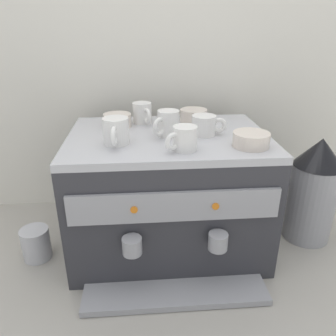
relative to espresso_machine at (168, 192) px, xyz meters
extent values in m
plane|color=#9E998E|center=(0.00, 0.00, -0.21)|extent=(4.00, 4.00, 0.00)
cube|color=silver|center=(0.00, 0.35, 0.39)|extent=(2.80, 0.03, 1.20)
cube|color=#2D2D33|center=(0.00, 0.00, -0.01)|extent=(0.64, 0.45, 0.39)
cube|color=#B7B7BC|center=(0.00, 0.00, 0.20)|extent=(0.64, 0.45, 0.02)
cube|color=#939399|center=(0.00, -0.23, 0.08)|extent=(0.59, 0.01, 0.09)
cylinder|color=orange|center=(-0.11, -0.23, 0.08)|extent=(0.02, 0.01, 0.02)
cylinder|color=orange|center=(0.11, -0.23, 0.08)|extent=(0.02, 0.01, 0.02)
cube|color=#939399|center=(0.00, -0.27, -0.19)|extent=(0.54, 0.12, 0.02)
cylinder|color=#939399|center=(-0.12, -0.25, -0.03)|extent=(0.06, 0.06, 0.05)
cylinder|color=#939399|center=(0.12, -0.25, -0.03)|extent=(0.06, 0.06, 0.05)
cylinder|color=white|center=(0.04, -0.14, 0.24)|extent=(0.07, 0.07, 0.07)
torus|color=white|center=(0.00, -0.16, 0.24)|extent=(0.05, 0.04, 0.05)
cylinder|color=white|center=(0.11, -0.01, 0.24)|extent=(0.08, 0.08, 0.06)
torus|color=white|center=(0.16, -0.01, 0.24)|extent=(0.05, 0.02, 0.05)
cylinder|color=white|center=(-0.16, -0.07, 0.25)|extent=(0.08, 0.08, 0.08)
torus|color=white|center=(-0.16, -0.12, 0.25)|extent=(0.02, 0.06, 0.06)
cylinder|color=white|center=(-0.08, 0.14, 0.25)|extent=(0.07, 0.07, 0.07)
torus|color=white|center=(-0.06, 0.10, 0.25)|extent=(0.03, 0.05, 0.05)
cylinder|color=white|center=(0.00, -0.01, 0.25)|extent=(0.07, 0.07, 0.08)
torus|color=white|center=(-0.03, -0.04, 0.25)|extent=(0.05, 0.05, 0.06)
cylinder|color=beige|center=(0.10, 0.15, 0.23)|extent=(0.10, 0.10, 0.04)
cylinder|color=beige|center=(0.10, 0.15, 0.21)|extent=(0.05, 0.05, 0.01)
cylinder|color=beige|center=(0.23, -0.13, 0.23)|extent=(0.11, 0.11, 0.04)
cylinder|color=beige|center=(0.23, -0.13, 0.21)|extent=(0.06, 0.06, 0.01)
cylinder|color=beige|center=(-0.17, 0.10, 0.23)|extent=(0.09, 0.09, 0.04)
cylinder|color=beige|center=(-0.17, 0.10, 0.21)|extent=(0.05, 0.05, 0.01)
cylinder|color=#939399|center=(0.52, -0.01, -0.06)|extent=(0.17, 0.17, 0.29)
cone|color=black|center=(0.52, -0.01, 0.13)|extent=(0.17, 0.17, 0.10)
cylinder|color=#B7B7BC|center=(-0.46, -0.05, -0.15)|extent=(0.09, 0.09, 0.11)
camera|label=1|loc=(-0.08, -1.02, 0.55)|focal=35.73mm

